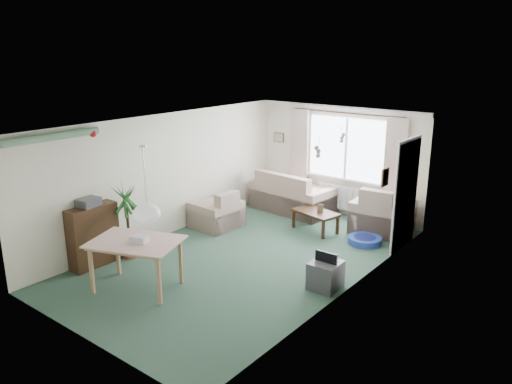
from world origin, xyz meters
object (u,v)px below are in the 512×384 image
Objects in this scene: armchair_corner at (383,209)px; armchair_left at (216,208)px; sofa at (293,191)px; coffee_table at (315,221)px; pet_bed at (365,240)px; tv_cube at (325,275)px; houseplant at (128,221)px; dining_table at (137,265)px; bookshelf at (93,236)px.

armchair_left is (-2.83, -1.84, -0.09)m from armchair_corner.
coffee_table is at bearing 148.44° from sofa.
coffee_table is 1.12m from pet_bed.
sofa is at bearing 143.45° from coffee_table.
tv_cube reaches higher than coffee_table.
sofa is 3.86m from tv_cube.
houseplant is 4.40m from pet_bed.
houseplant is 2.84× the size of tv_cube.
pet_bed is (2.86, 1.04, -0.33)m from armchair_left.
coffee_table is 0.76× the size of dining_table.
dining_table is at bearing -143.61° from tv_cube.
armchair_left reaches higher than dining_table.
armchair_corner is at bearing 67.64° from dining_table.
bookshelf is at bearing 82.75° from sofa.
bookshelf is at bearing -4.05° from armchair_left.
pet_bed is at bearing 86.93° from armchair_corner.
dining_table reaches higher than tv_cube.
bookshelf is 0.63m from houseplant.
dining_table is at bearing -5.95° from bookshelf.
houseplant reaches higher than tv_cube.
tv_cube is at bearing 18.11° from houseplant.
houseplant is at bearing -163.62° from tv_cube.
dining_table is (-0.83, -3.86, 0.17)m from coffee_table.
dining_table is (0.27, -4.67, -0.08)m from sofa.
sofa is 4.67m from bookshelf.
armchair_left is 3.36m from tv_cube.
pet_bed is at bearing 164.57° from sofa.
armchair_corner is 1.16× the size of coffee_table.
houseplant is (-2.98, -3.96, 0.20)m from armchair_corner.
tv_cube is at bearing 24.42° from bookshelf.
armchair_corner is 3.38m from armchair_left.
bookshelf reaches higher than sofa.
bookshelf reaches higher than coffee_table.
dining_table is (0.92, -2.81, -0.01)m from armchair_left.
sofa is 1.36× the size of houseplant.
houseplant is at bearing 48.25° from armchair_corner.
houseplant is 1.11× the size of dining_table.
armchair_left is at bearing 160.58° from tv_cube.
armchair_corner is (2.19, -0.02, 0.02)m from sofa.
armchair_corner reaches higher than pet_bed.
bookshelf is at bearing -130.55° from pet_bed.
armchair_left is 0.65× the size of houseplant.
houseplant is at bearing 147.23° from dining_table.
coffee_table is (1.10, -0.82, -0.25)m from sofa.
houseplant reaches higher than armchair_left.
pet_bed is (3.20, 3.74, -0.47)m from bookshelf.
coffee_table is (1.75, 1.05, -0.19)m from armchair_left.
sofa is 2.19m from armchair_corner.
armchair_left is at bearing 85.95° from houseplant.
sofa is 2.91× the size of pet_bed.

